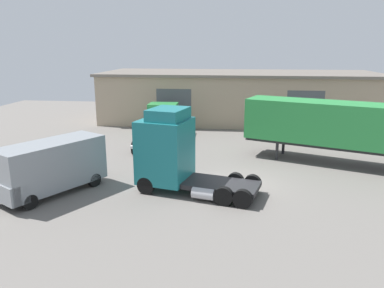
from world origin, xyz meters
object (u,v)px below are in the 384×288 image
Objects in this scene: container_trailer_green at (344,126)px; flatbed_truck_green at (161,122)px; delivery_van_grey at (50,166)px; tractor_unit_teal at (172,152)px; gravel_pile at (63,153)px.

container_trailer_green is 1.52× the size of flatbed_truck_green.
flatbed_truck_green is at bearing -163.38° from delivery_van_grey.
tractor_unit_teal is 2.22× the size of gravel_pile.
flatbed_truck_green is at bearing -3.86° from container_trailer_green.
gravel_pile is (-7.77, 3.69, -1.37)m from tractor_unit_teal.
tractor_unit_teal is 1.14× the size of delivery_van_grey.
delivery_van_grey is 0.71× the size of flatbed_truck_green.
delivery_van_grey is (-5.99, -1.38, -0.56)m from tractor_unit_teal.
tractor_unit_teal is 8.71m from gravel_pile.
gravel_pile is at bearing -11.58° from tractor_unit_teal.
tractor_unit_teal is at bearing -167.91° from flatbed_truck_green.
tractor_unit_teal reaches higher than delivery_van_grey.
container_trailer_green is (9.88, 5.43, 0.52)m from tractor_unit_teal.
container_trailer_green is 4.17× the size of gravel_pile.
container_trailer_green is 17.83m from gravel_pile.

